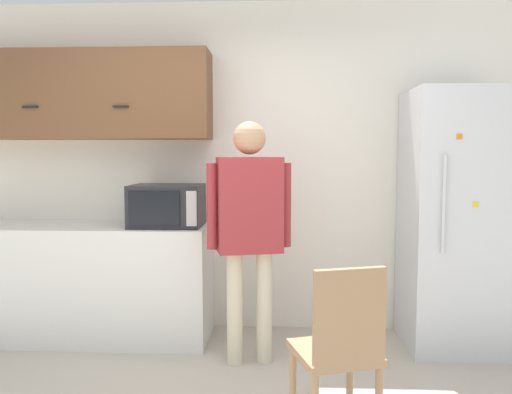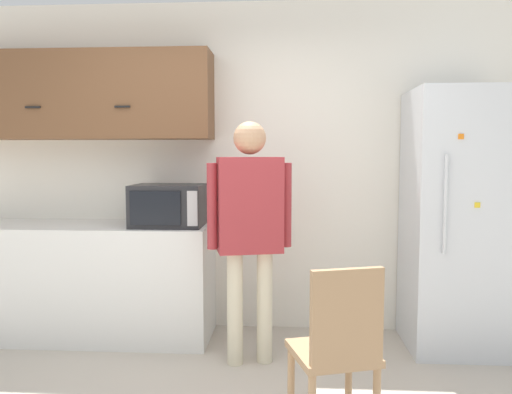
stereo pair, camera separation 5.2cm
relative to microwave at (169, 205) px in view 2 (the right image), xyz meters
The scene contains 7 objects.
back_wall 0.69m from the microwave, 37.51° to the left, with size 6.00×0.06×2.70m.
counter 0.93m from the microwave, behind, with size 2.02×0.62×0.91m.
upper_cabinets 1.12m from the microwave, 165.94° to the left, with size 2.02×0.37×0.69m.
microwave is the anchor object (origin of this frame).
person 0.77m from the microwave, 30.70° to the right, with size 0.57×0.32×1.69m.
refrigerator 2.18m from the microwave, ahead, with size 0.70×0.71×1.94m.
chair 1.84m from the microwave, 47.13° to the right, with size 0.51×0.51×0.91m.
Camera 2 is at (0.43, -2.21, 1.46)m, focal length 35.00 mm.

